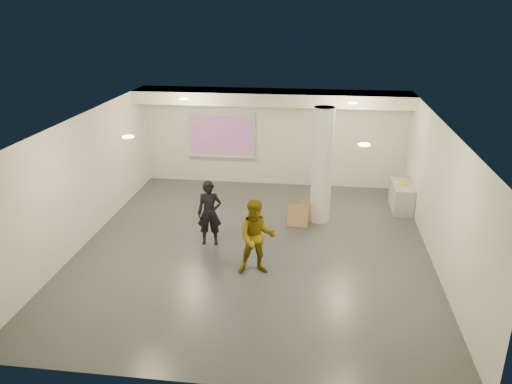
# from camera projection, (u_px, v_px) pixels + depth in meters

# --- Properties ---
(floor) EXTENTS (8.00, 9.00, 0.01)m
(floor) POSITION_uv_depth(u_px,v_px,m) (254.00, 248.00, 11.64)
(floor) COLOR #36383D
(floor) RESTS_ON ground
(ceiling) EXTENTS (8.00, 9.00, 0.01)m
(ceiling) POSITION_uv_depth(u_px,v_px,m) (254.00, 122.00, 10.57)
(ceiling) COLOR white
(ceiling) RESTS_ON floor
(wall_back) EXTENTS (8.00, 0.01, 3.00)m
(wall_back) POSITION_uv_depth(u_px,v_px,m) (273.00, 137.00, 15.28)
(wall_back) COLOR silver
(wall_back) RESTS_ON floor
(wall_front) EXTENTS (8.00, 0.01, 3.00)m
(wall_front) POSITION_uv_depth(u_px,v_px,m) (211.00, 299.00, 6.93)
(wall_front) COLOR silver
(wall_front) RESTS_ON floor
(wall_left) EXTENTS (0.01, 9.00, 3.00)m
(wall_left) POSITION_uv_depth(u_px,v_px,m) (83.00, 180.00, 11.58)
(wall_left) COLOR silver
(wall_left) RESTS_ON floor
(wall_right) EXTENTS (0.01, 9.00, 3.00)m
(wall_right) POSITION_uv_depth(u_px,v_px,m) (439.00, 196.00, 10.62)
(wall_right) COLOR silver
(wall_right) RESTS_ON floor
(soffit_band) EXTENTS (8.00, 1.10, 0.36)m
(soffit_band) POSITION_uv_depth(u_px,v_px,m) (272.00, 97.00, 14.30)
(soffit_band) COLOR silver
(soffit_band) RESTS_ON ceiling
(downlight_nw) EXTENTS (0.22, 0.22, 0.02)m
(downlight_nw) POSITION_uv_depth(u_px,v_px,m) (184.00, 99.00, 13.16)
(downlight_nw) COLOR #E8C386
(downlight_nw) RESTS_ON ceiling
(downlight_ne) EXTENTS (0.22, 0.22, 0.02)m
(downlight_ne) POSITION_uv_depth(u_px,v_px,m) (353.00, 103.00, 12.63)
(downlight_ne) COLOR #E8C386
(downlight_ne) RESTS_ON ceiling
(downlight_sw) EXTENTS (0.22, 0.22, 0.02)m
(downlight_sw) POSITION_uv_depth(u_px,v_px,m) (128.00, 137.00, 9.45)
(downlight_sw) COLOR #E8C386
(downlight_sw) RESTS_ON ceiling
(downlight_se) EXTENTS (0.22, 0.22, 0.02)m
(downlight_se) POSITION_uv_depth(u_px,v_px,m) (364.00, 145.00, 8.92)
(downlight_se) COLOR #E8C386
(downlight_se) RESTS_ON ceiling
(column) EXTENTS (0.52, 0.52, 3.00)m
(column) POSITION_uv_depth(u_px,v_px,m) (322.00, 166.00, 12.59)
(column) COLOR silver
(column) RESTS_ON floor
(projection_screen) EXTENTS (2.10, 0.13, 1.42)m
(projection_screen) POSITION_uv_depth(u_px,v_px,m) (222.00, 135.00, 15.42)
(projection_screen) COLOR silver
(projection_screen) RESTS_ON wall_back
(credenza) EXTENTS (0.53, 1.25, 0.73)m
(credenza) POSITION_uv_depth(u_px,v_px,m) (401.00, 197.00, 13.73)
(credenza) COLOR #A0A2A5
(credenza) RESTS_ON floor
(papers_stack) EXTENTS (0.34, 0.38, 0.02)m
(papers_stack) POSITION_uv_depth(u_px,v_px,m) (402.00, 183.00, 13.68)
(papers_stack) COLOR silver
(papers_stack) RESTS_ON credenza
(postit_pad) EXTENTS (0.28, 0.34, 0.03)m
(postit_pad) POSITION_uv_depth(u_px,v_px,m) (403.00, 183.00, 13.63)
(postit_pad) COLOR yellow
(postit_pad) RESTS_ON credenza
(cardboard_back) EXTENTS (0.51, 0.23, 0.54)m
(cardboard_back) POSITION_uv_depth(u_px,v_px,m) (305.00, 211.00, 13.02)
(cardboard_back) COLOR #9D774D
(cardboard_back) RESTS_ON floor
(cardboard_front) EXTENTS (0.54, 0.24, 0.58)m
(cardboard_front) POSITION_uv_depth(u_px,v_px,m) (298.00, 216.00, 12.68)
(cardboard_front) COLOR #9D774D
(cardboard_front) RESTS_ON floor
(woman) EXTENTS (0.61, 0.45, 1.56)m
(woman) POSITION_uv_depth(u_px,v_px,m) (210.00, 213.00, 11.60)
(woman) COLOR black
(woman) RESTS_ON floor
(man) EXTENTS (0.90, 0.75, 1.64)m
(man) POSITION_uv_depth(u_px,v_px,m) (257.00, 237.00, 10.31)
(man) COLOR #86680D
(man) RESTS_ON floor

